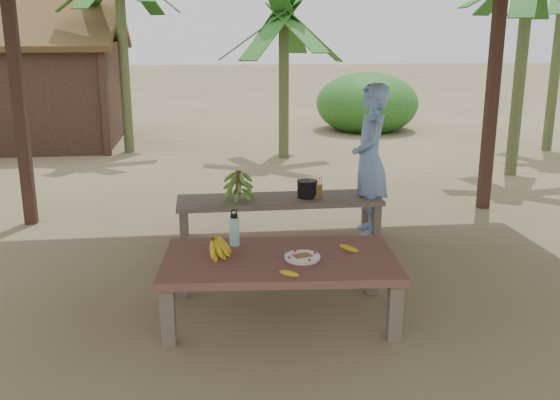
{
  "coord_description": "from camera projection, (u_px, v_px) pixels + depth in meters",
  "views": [
    {
      "loc": [
        -0.73,
        -5.06,
        2.18
      ],
      "look_at": [
        -0.11,
        0.04,
        0.8
      ],
      "focal_mm": 40.0,
      "sensor_mm": 36.0,
      "label": 1
    }
  ],
  "objects": [
    {
      "name": "ground",
      "position": [
        293.0,
        288.0,
        5.51
      ],
      "size": [
        80.0,
        80.0,
        0.0
      ],
      "primitive_type": "plane",
      "color": "brown",
      "rests_on": "ground"
    },
    {
      "name": "work_table",
      "position": [
        280.0,
        265.0,
        4.85
      ],
      "size": [
        1.87,
        1.13,
        0.5
      ],
      "rotation": [
        0.0,
        0.0,
        -0.08
      ],
      "color": "brown",
      "rests_on": "ground"
    },
    {
      "name": "bench",
      "position": [
        279.0,
        203.0,
        6.75
      ],
      "size": [
        2.2,
        0.61,
        0.45
      ],
      "rotation": [
        0.0,
        0.0,
        0.01
      ],
      "color": "brown",
      "rests_on": "ground"
    },
    {
      "name": "ripe_banana_bunch",
      "position": [
        212.0,
        246.0,
        4.83
      ],
      "size": [
        0.32,
        0.29,
        0.17
      ],
      "primitive_type": null,
      "rotation": [
        0.0,
        0.0,
        -0.23
      ],
      "color": "yellow",
      "rests_on": "work_table"
    },
    {
      "name": "plate",
      "position": [
        302.0,
        257.0,
        4.77
      ],
      "size": [
        0.28,
        0.28,
        0.04
      ],
      "color": "white",
      "rests_on": "work_table"
    },
    {
      "name": "loose_banana_front",
      "position": [
        289.0,
        274.0,
        4.44
      ],
      "size": [
        0.15,
        0.1,
        0.04
      ],
      "primitive_type": "ellipsoid",
      "rotation": [
        0.0,
        0.0,
        1.17
      ],
      "color": "yellow",
      "rests_on": "work_table"
    },
    {
      "name": "loose_banana_side",
      "position": [
        349.0,
        248.0,
        4.96
      ],
      "size": [
        0.15,
        0.15,
        0.04
      ],
      "primitive_type": "ellipsoid",
      "rotation": [
        0.0,
        0.0,
        0.81
      ],
      "color": "yellow",
      "rests_on": "work_table"
    },
    {
      "name": "water_flask",
      "position": [
        234.0,
        230.0,
        5.07
      ],
      "size": [
        0.08,
        0.08,
        0.31
      ],
      "color": "#45CFD9",
      "rests_on": "work_table"
    },
    {
      "name": "green_banana_stalk",
      "position": [
        238.0,
        185.0,
        6.64
      ],
      "size": [
        0.29,
        0.29,
        0.33
      ],
      "primitive_type": null,
      "rotation": [
        0.0,
        0.0,
        0.01
      ],
      "color": "#598C2D",
      "rests_on": "bench"
    },
    {
      "name": "cooking_pot",
      "position": [
        307.0,
        189.0,
        6.75
      ],
      "size": [
        0.21,
        0.21,
        0.18
      ],
      "primitive_type": "cylinder",
      "color": "black",
      "rests_on": "bench"
    },
    {
      "name": "skewer_rack",
      "position": [
        315.0,
        187.0,
        6.71
      ],
      "size": [
        0.18,
        0.08,
        0.24
      ],
      "primitive_type": null,
      "rotation": [
        0.0,
        0.0,
        0.01
      ],
      "color": "#A57F47",
      "rests_on": "bench"
    },
    {
      "name": "woman",
      "position": [
        370.0,
        160.0,
        6.79
      ],
      "size": [
        0.5,
        0.67,
        1.67
      ],
      "primitive_type": "imported",
      "rotation": [
        0.0,
        0.0,
        -1.74
      ],
      "color": "#7293D8",
      "rests_on": "ground"
    },
    {
      "name": "hut",
      "position": [
        12.0,
        89.0,
        12.36
      ],
      "size": [
        4.4,
        3.43,
        2.85
      ],
      "color": "black",
      "rests_on": "ground"
    },
    {
      "name": "banana_plant_n",
      "position": [
        284.0,
        29.0,
        10.67
      ],
      "size": [
        1.8,
        1.8,
        2.72
      ],
      "color": "#596638",
      "rests_on": "ground"
    }
  ]
}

